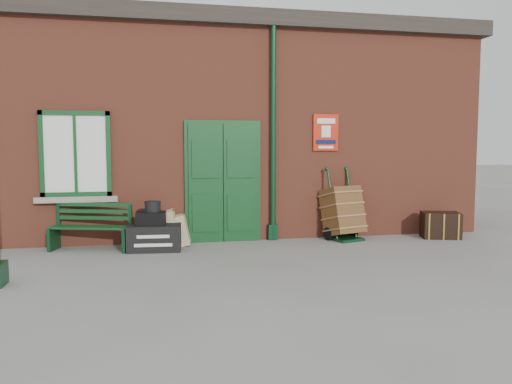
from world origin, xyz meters
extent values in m
plane|color=gray|center=(0.00, 0.00, 0.00)|extent=(80.00, 80.00, 0.00)
cube|color=brown|center=(0.00, 3.50, 2.00)|extent=(10.00, 4.00, 4.00)
cube|color=#38302B|center=(0.00, 3.50, 4.15)|extent=(10.30, 4.30, 0.30)
cube|color=#103C1A|center=(-0.30, 1.46, 1.10)|extent=(1.42, 0.12, 2.32)
cube|color=white|center=(-2.90, 1.45, 1.65)|extent=(1.20, 0.08, 1.50)
cylinder|color=#0C331A|center=(0.65, 1.42, 2.00)|extent=(0.10, 0.10, 4.00)
cube|color=red|center=(1.70, 1.47, 2.05)|extent=(0.50, 0.03, 0.70)
cube|color=#103C1A|center=(-2.64, 1.06, 0.40)|extent=(1.39, 0.71, 0.04)
cube|color=#103C1A|center=(-2.59, 1.25, 0.65)|extent=(1.31, 0.40, 0.36)
cube|color=#0C331A|center=(-3.26, 1.24, 0.20)|extent=(0.16, 0.40, 0.40)
cube|color=#0C331A|center=(-2.02, 0.89, 0.20)|extent=(0.16, 0.40, 0.40)
cube|color=black|center=(-1.57, 0.84, 0.22)|extent=(0.93, 0.56, 0.45)
cube|color=black|center=(-1.62, 0.84, 0.56)|extent=(0.52, 0.40, 0.22)
cylinder|color=black|center=(-1.59, 0.87, 0.76)|extent=(0.29, 0.29, 0.18)
cube|color=tan|center=(-1.24, 1.25, 0.33)|extent=(0.39, 0.48, 0.65)
cube|color=tan|center=(-1.06, 1.25, 0.28)|extent=(0.31, 0.43, 0.56)
cube|color=#0C331A|center=(2.03, 1.07, 0.03)|extent=(0.62, 0.52, 0.05)
cylinder|color=#0C331A|center=(1.75, 1.18, 0.68)|extent=(0.15, 0.37, 1.34)
cylinder|color=#0C331A|center=(2.19, 1.32, 0.68)|extent=(0.15, 0.37, 1.34)
cylinder|color=black|center=(1.67, 1.18, 0.13)|extent=(0.13, 0.26, 0.25)
cylinder|color=black|center=(2.25, 1.36, 0.13)|extent=(0.13, 0.26, 0.25)
cube|color=brown|center=(1.98, 1.23, 0.55)|extent=(0.84, 0.87, 0.99)
cube|color=black|center=(3.91, 0.99, 0.25)|extent=(0.80, 0.64, 0.51)
camera|label=1|loc=(-1.51, -7.75, 1.74)|focal=35.00mm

